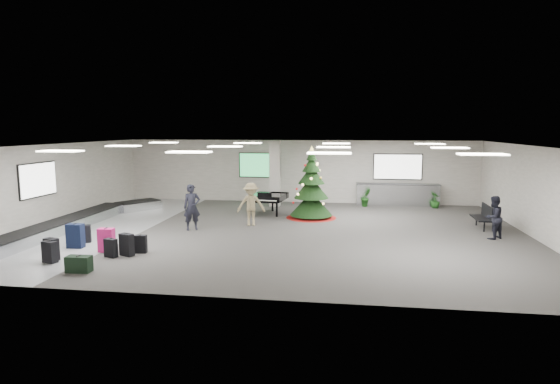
# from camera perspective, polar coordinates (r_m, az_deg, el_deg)

# --- Properties ---
(ground) EXTENTS (18.00, 18.00, 0.00)m
(ground) POSITION_cam_1_polar(r_m,az_deg,el_deg) (17.52, -0.18, -4.79)
(ground) COLOR #393734
(ground) RESTS_ON ground
(room_envelope) EXTENTS (18.02, 14.02, 3.21)m
(room_envelope) POSITION_cam_1_polar(r_m,az_deg,el_deg) (17.88, -1.08, 3.03)
(room_envelope) COLOR #A4A096
(room_envelope) RESTS_ON ground
(baggage_carousel) EXTENTS (2.28, 9.71, 0.43)m
(baggage_carousel) POSITION_cam_1_polar(r_m,az_deg,el_deg) (20.08, -22.99, -3.17)
(baggage_carousel) COLOR silver
(baggage_carousel) RESTS_ON ground
(service_counter) EXTENTS (4.05, 0.65, 1.08)m
(service_counter) POSITION_cam_1_polar(r_m,az_deg,el_deg) (23.93, 14.12, -0.29)
(service_counter) COLOR silver
(service_counter) RESTS_ON ground
(suitcase_0) EXTENTS (0.47, 0.35, 0.67)m
(suitcase_0) POSITION_cam_1_polar(r_m,az_deg,el_deg) (15.22, -26.08, -6.30)
(suitcase_0) COLOR black
(suitcase_0) RESTS_ON ground
(suitcase_1) EXTENTS (0.49, 0.38, 0.70)m
(suitcase_1) POSITION_cam_1_polar(r_m,az_deg,el_deg) (14.90, -18.18, -6.12)
(suitcase_1) COLOR black
(suitcase_1) RESTS_ON ground
(pink_suitcase) EXTENTS (0.49, 0.29, 0.76)m
(pink_suitcase) POSITION_cam_1_polar(r_m,az_deg,el_deg) (15.54, -20.40, -5.52)
(pink_suitcase) COLOR #DC1C74
(pink_suitcase) RESTS_ON ground
(suitcase_3) EXTENTS (0.39, 0.24, 0.57)m
(suitcase_3) POSITION_cam_1_polar(r_m,az_deg,el_deg) (15.12, -16.63, -6.09)
(suitcase_3) COLOR black
(suitcase_3) RESTS_ON ground
(navy_suitcase) EXTENTS (0.51, 0.31, 0.80)m
(navy_suitcase) POSITION_cam_1_polar(r_m,az_deg,el_deg) (16.42, -23.67, -4.93)
(navy_suitcase) COLOR black
(navy_suitcase) RESTS_ON ground
(suitcase_5) EXTENTS (0.46, 0.34, 0.64)m
(suitcase_5) POSITION_cam_1_polar(r_m,az_deg,el_deg) (14.98, -26.27, -6.58)
(suitcase_5) COLOR black
(suitcase_5) RESTS_ON ground
(green_duffel) EXTENTS (0.66, 0.34, 0.46)m
(green_duffel) POSITION_cam_1_polar(r_m,az_deg,el_deg) (13.75, -23.31, -8.06)
(green_duffel) COLOR black
(green_duffel) RESTS_ON ground
(suitcase_7) EXTENTS (0.43, 0.31, 0.58)m
(suitcase_7) POSITION_cam_1_polar(r_m,az_deg,el_deg) (14.90, -19.92, -6.43)
(suitcase_7) COLOR black
(suitcase_7) RESTS_ON ground
(suitcase_8) EXTENTS (0.46, 0.37, 0.62)m
(suitcase_8) POSITION_cam_1_polar(r_m,az_deg,el_deg) (17.05, -22.75, -4.73)
(suitcase_8) COLOR black
(suitcase_8) RESTS_ON ground
(christmas_tree) EXTENTS (2.16, 2.16, 3.08)m
(christmas_tree) POSITION_cam_1_polar(r_m,az_deg,el_deg) (19.97, 3.84, -0.17)
(christmas_tree) COLOR #661209
(christmas_tree) RESTS_ON ground
(grand_piano) EXTENTS (1.60, 1.96, 1.04)m
(grand_piano) POSITION_cam_1_polar(r_m,az_deg,el_deg) (20.89, -1.44, -0.67)
(grand_piano) COLOR black
(grand_piano) RESTS_ON ground
(bench) EXTENTS (0.52, 1.46, 0.92)m
(bench) POSITION_cam_1_polar(r_m,az_deg,el_deg) (19.46, 23.55, -2.62)
(bench) COLOR black
(bench) RESTS_ON ground
(traveler_a) EXTENTS (0.75, 0.66, 1.74)m
(traveler_a) POSITION_cam_1_polar(r_m,az_deg,el_deg) (17.88, -10.69, -1.84)
(traveler_a) COLOR black
(traveler_a) RESTS_ON ground
(traveler_b) EXTENTS (1.21, 0.86, 1.69)m
(traveler_b) POSITION_cam_1_polar(r_m,az_deg,el_deg) (18.42, -3.55, -1.50)
(traveler_b) COLOR #96845D
(traveler_b) RESTS_ON ground
(traveler_bench) EXTENTS (0.93, 0.90, 1.51)m
(traveler_bench) POSITION_cam_1_polar(r_m,az_deg,el_deg) (17.77, 24.58, -2.85)
(traveler_bench) COLOR black
(traveler_bench) RESTS_ON ground
(potted_plant_left) EXTENTS (0.62, 0.58, 0.88)m
(potted_plant_left) POSITION_cam_1_polar(r_m,az_deg,el_deg) (23.24, 10.41, -0.67)
(potted_plant_left) COLOR #193A12
(potted_plant_left) RESTS_ON ground
(potted_plant_right) EXTENTS (0.58, 0.58, 0.75)m
(potted_plant_right) POSITION_cam_1_polar(r_m,az_deg,el_deg) (23.64, 18.40, -0.97)
(potted_plant_right) COLOR #193A12
(potted_plant_right) RESTS_ON ground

